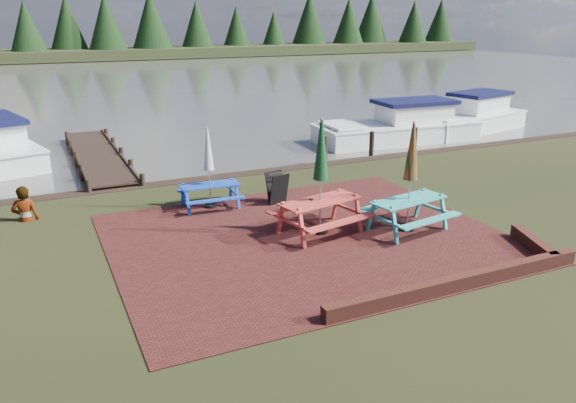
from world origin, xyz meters
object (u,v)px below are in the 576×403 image
(picnic_table_blue, at_px, (209,181))
(jetty, at_px, (98,155))
(picnic_table_teal, at_px, (409,194))
(person, at_px, (21,187))
(picnic_table_red, at_px, (320,195))
(boat_far, at_px, (470,119))
(chalkboard, at_px, (277,188))
(boat_near, at_px, (400,128))

(picnic_table_blue, distance_m, jetty, 7.47)
(picnic_table_teal, relative_size, person, 1.46)
(picnic_table_red, distance_m, person, 7.60)
(boat_far, bearing_deg, picnic_table_blue, 99.23)
(picnic_table_red, distance_m, chalkboard, 2.55)
(boat_near, height_order, boat_far, boat_far)
(picnic_table_blue, height_order, chalkboard, picnic_table_blue)
(person, bearing_deg, picnic_table_blue, 179.48)
(boat_far, distance_m, person, 20.04)
(jetty, distance_m, boat_far, 16.85)
(jetty, bearing_deg, boat_near, -6.82)
(picnic_table_red, relative_size, person, 1.52)
(person, bearing_deg, picnic_table_red, 160.21)
(picnic_table_red, relative_size, jetty, 0.31)
(jetty, distance_m, person, 6.70)
(boat_far, relative_size, person, 3.66)
(chalkboard, height_order, person, person)
(picnic_table_teal, distance_m, picnic_table_blue, 5.36)
(chalkboard, relative_size, person, 0.49)
(chalkboard, distance_m, person, 6.63)
(picnic_table_teal, bearing_deg, picnic_table_red, 150.51)
(jetty, xyz_separation_m, boat_near, (12.43, -1.49, 0.27))
(picnic_table_teal, xyz_separation_m, boat_near, (6.46, 9.35, -0.56))
(chalkboard, xyz_separation_m, jetty, (-3.90, 7.61, -0.35))
(picnic_table_red, distance_m, boat_near, 12.11)
(jetty, relative_size, boat_near, 1.24)
(picnic_table_teal, xyz_separation_m, boat_far, (10.84, 9.83, -0.54))
(boat_far, bearing_deg, boat_near, 82.80)
(boat_near, bearing_deg, picnic_table_blue, 122.08)
(picnic_table_blue, bearing_deg, jetty, 109.49)
(picnic_table_teal, distance_m, boat_near, 11.38)
(picnic_table_blue, xyz_separation_m, person, (-4.65, 1.00, 0.14))
(boat_near, xyz_separation_m, boat_far, (4.38, 0.47, 0.01))
(jetty, height_order, person, person)
(picnic_table_red, relative_size, chalkboard, 3.12)
(jetty, distance_m, boat_near, 12.52)
(boat_near, bearing_deg, chalkboard, 129.07)
(boat_near, bearing_deg, picnic_table_red, 138.79)
(jetty, bearing_deg, boat_far, -3.44)
(chalkboard, height_order, boat_near, boat_near)
(picnic_table_teal, xyz_separation_m, jetty, (-5.97, 10.84, -0.83))
(picnic_table_teal, bearing_deg, boat_far, 32.65)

